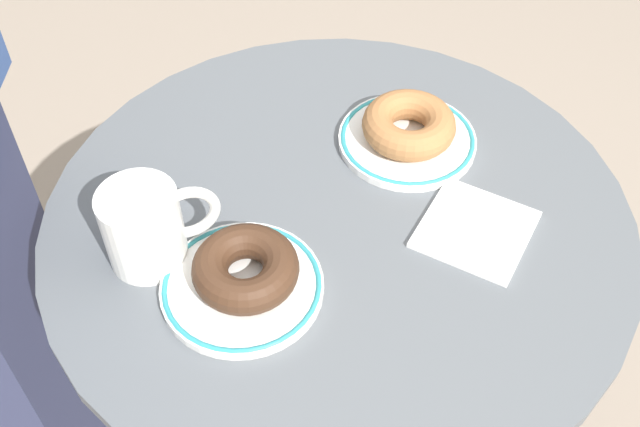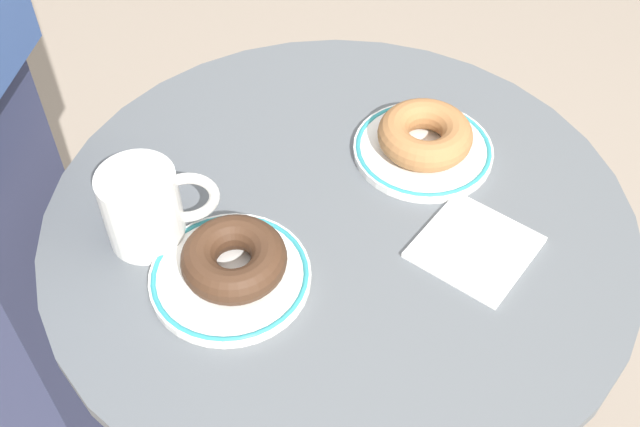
# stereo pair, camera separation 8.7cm
# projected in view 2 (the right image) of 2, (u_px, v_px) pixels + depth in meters

# --- Properties ---
(cafe_table) EXTENTS (0.68, 0.68, 0.73)m
(cafe_table) POSITION_uv_depth(u_px,v_px,m) (336.00, 322.00, 1.05)
(cafe_table) COLOR #565B60
(cafe_table) RESTS_ON ground
(plate_left) EXTENTS (0.17, 0.17, 0.01)m
(plate_left) POSITION_uv_depth(u_px,v_px,m) (230.00, 276.00, 0.82)
(plate_left) COLOR white
(plate_left) RESTS_ON cafe_table
(plate_right) EXTENTS (0.17, 0.17, 0.01)m
(plate_right) POSITION_uv_depth(u_px,v_px,m) (423.00, 149.00, 0.95)
(plate_right) COLOR white
(plate_right) RESTS_ON cafe_table
(donut_chocolate) EXTENTS (0.15, 0.15, 0.04)m
(donut_chocolate) POSITION_uv_depth(u_px,v_px,m) (234.00, 259.00, 0.81)
(donut_chocolate) COLOR #422819
(donut_chocolate) RESTS_ON plate_left
(donut_cinnamon) EXTENTS (0.13, 0.13, 0.04)m
(donut_cinnamon) POSITION_uv_depth(u_px,v_px,m) (425.00, 134.00, 0.94)
(donut_cinnamon) COLOR #A36B3D
(donut_cinnamon) RESTS_ON plate_right
(paper_napkin) EXTENTS (0.13, 0.13, 0.01)m
(paper_napkin) POSITION_uv_depth(u_px,v_px,m) (475.00, 247.00, 0.85)
(paper_napkin) COLOR white
(paper_napkin) RESTS_ON cafe_table
(coffee_mug) EXTENTS (0.12, 0.09, 0.09)m
(coffee_mug) POSITION_uv_depth(u_px,v_px,m) (146.00, 207.00, 0.83)
(coffee_mug) COLOR white
(coffee_mug) RESTS_ON cafe_table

